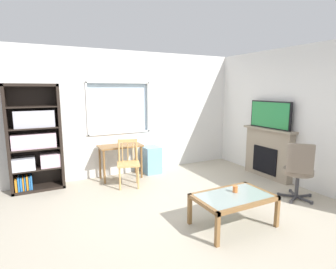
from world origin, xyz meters
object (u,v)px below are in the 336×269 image
(coffee_table, at_px, (233,199))
(sippy_cup, at_px, (235,189))
(desk_under_window, at_px, (120,151))
(plastic_drawer_unit, at_px, (152,160))
(tv, at_px, (270,115))
(wooden_chair, at_px, (128,163))
(fireplace, at_px, (268,153))
(office_chair, at_px, (299,169))
(bookshelf, at_px, (35,141))

(coffee_table, bearing_deg, sippy_cup, 38.97)
(desk_under_window, distance_m, sippy_cup, 2.69)
(plastic_drawer_unit, distance_m, tv, 2.71)
(desk_under_window, relative_size, sippy_cup, 9.89)
(plastic_drawer_unit, relative_size, tv, 0.59)
(wooden_chair, height_order, fireplace, fireplace)
(wooden_chair, bearing_deg, plastic_drawer_unit, 37.55)
(wooden_chair, xyz_separation_m, sippy_cup, (0.86, -2.04, 0.02))
(desk_under_window, relative_size, tv, 0.88)
(wooden_chair, bearing_deg, desk_under_window, 88.85)
(tv, bearing_deg, desk_under_window, 154.14)
(plastic_drawer_unit, relative_size, office_chair, 0.59)
(wooden_chair, distance_m, office_chair, 3.02)
(bookshelf, bearing_deg, sippy_cup, -47.56)
(plastic_drawer_unit, bearing_deg, fireplace, -33.93)
(wooden_chair, xyz_separation_m, plastic_drawer_unit, (0.74, 0.57, -0.17))
(tv, bearing_deg, office_chair, -114.21)
(fireplace, relative_size, tv, 1.22)
(plastic_drawer_unit, xyz_separation_m, tv, (2.07, -1.40, 1.04))
(plastic_drawer_unit, relative_size, fireplace, 0.48)
(bookshelf, height_order, wooden_chair, bookshelf)
(bookshelf, xyz_separation_m, fireplace, (4.39, -1.46, -0.40))
(desk_under_window, distance_m, tv, 3.19)
(sippy_cup, bearing_deg, coffee_table, -141.03)
(desk_under_window, bearing_deg, fireplace, -25.71)
(desk_under_window, bearing_deg, plastic_drawer_unit, 3.94)
(bookshelf, distance_m, fireplace, 4.65)
(fireplace, height_order, sippy_cup, fireplace)
(plastic_drawer_unit, height_order, coffee_table, plastic_drawer_unit)
(plastic_drawer_unit, bearing_deg, tv, -34.17)
(bookshelf, relative_size, tv, 1.94)
(office_chair, xyz_separation_m, coffee_table, (-1.53, -0.16, -0.18))
(fireplace, bearing_deg, desk_under_window, 154.29)
(plastic_drawer_unit, bearing_deg, coffee_table, -89.24)
(bookshelf, relative_size, sippy_cup, 21.74)
(tv, height_order, office_chair, tv)
(desk_under_window, xyz_separation_m, sippy_cup, (0.85, -2.55, -0.10))
(bookshelf, bearing_deg, coffee_table, -49.47)
(fireplace, xyz_separation_m, tv, (-0.02, -0.00, 0.81))
(tv, bearing_deg, plastic_drawer_unit, 145.83)
(bookshelf, relative_size, wooden_chair, 2.17)
(bookshelf, bearing_deg, fireplace, -18.43)
(sippy_cup, bearing_deg, bookshelf, 132.44)
(office_chair, relative_size, coffee_table, 0.94)
(desk_under_window, relative_size, coffee_table, 0.84)
(sippy_cup, bearing_deg, fireplace, 31.47)
(bookshelf, distance_m, office_chair, 4.67)
(bookshelf, height_order, plastic_drawer_unit, bookshelf)
(desk_under_window, distance_m, wooden_chair, 0.53)
(wooden_chair, height_order, plastic_drawer_unit, wooden_chair)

